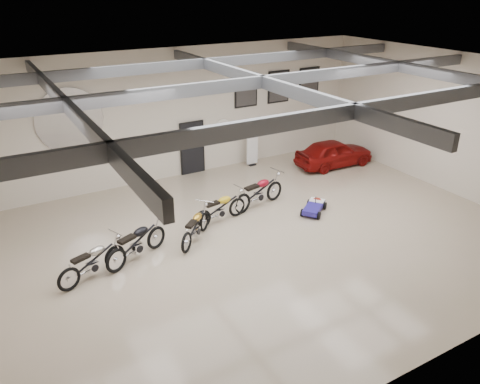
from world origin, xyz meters
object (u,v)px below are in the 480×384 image
vintage_car (334,153)px  motorcycle_black (136,242)px  motorcycle_silver (92,261)px  motorcycle_yellow (220,208)px  banner_stand (252,144)px  motorcycle_red (259,191)px  motorcycle_gold (195,226)px  go_kart (315,204)px

vintage_car → motorcycle_black: bearing=109.9°
motorcycle_silver → motorcycle_yellow: 4.49m
banner_stand → vintage_car: size_ratio=0.57×
banner_stand → motorcycle_red: (-1.89, -3.56, -0.39)m
motorcycle_gold → banner_stand: bearing=1.9°
vintage_car → go_kart: bearing=134.7°
motorcycle_silver → motorcycle_red: 6.23m
motorcycle_gold → go_kart: 4.37m
banner_stand → vintage_car: bearing=-33.1°
motorcycle_black → motorcycle_gold: (1.86, 0.12, -0.05)m
motorcycle_silver → go_kart: bearing=-18.9°
motorcycle_gold → vintage_car: 8.24m
motorcycle_silver → go_kart: (7.52, 0.25, -0.26)m
motorcycle_black → motorcycle_gold: bearing=-21.2°
banner_stand → go_kart: 4.88m
motorcycle_red → banner_stand: bearing=49.5°
motorcycle_gold → motorcycle_yellow: size_ratio=0.96×
motorcycle_red → vintage_car: vintage_car is taller
motorcycle_black → go_kart: (6.22, -0.05, -0.30)m
motorcycle_red → vintage_car: bearing=7.6°
motorcycle_yellow → motorcycle_red: size_ratio=0.91×
motorcycle_red → go_kart: (1.47, -1.25, -0.31)m
go_kart → motorcycle_red: bearing=102.8°
banner_stand → motorcycle_silver: bearing=-149.5°
motorcycle_silver → vintage_car: (10.88, 3.29, 0.06)m
motorcycle_yellow → motorcycle_red: (1.70, 0.37, 0.05)m
banner_stand → motorcycle_gold: 6.67m
banner_stand → go_kart: bearing=-96.9°
go_kart → vintage_car: 4.54m
go_kart → vintage_car: (3.36, 3.04, 0.32)m
motorcycle_red → vintage_car: size_ratio=0.65×
banner_stand → motorcycle_black: 8.17m
banner_stand → motorcycle_gold: size_ratio=1.00×
go_kart → banner_stand: bearing=48.3°
motorcycle_silver → motorcycle_black: bearing=-7.7°
banner_stand → motorcycle_black: size_ratio=0.90×
banner_stand → motorcycle_yellow: banner_stand is taller
vintage_car → motorcycle_yellow: bearing=110.8°
motorcycle_gold → motorcycle_red: bearing=-21.9°
motorcycle_red → vintage_car: 5.15m
motorcycle_silver → vintage_car: bearing=-4.0°
banner_stand → go_kart: size_ratio=1.35×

